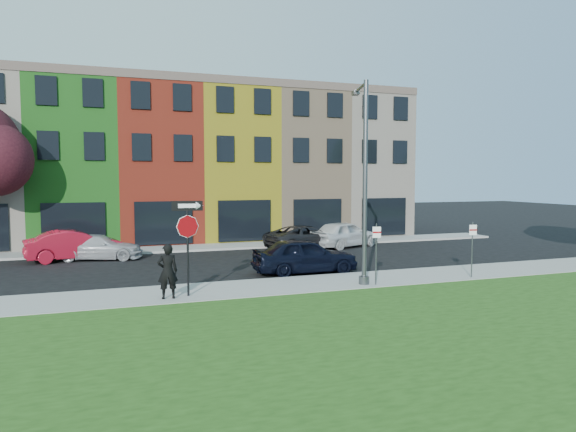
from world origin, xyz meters
name	(u,v)px	position (x,y,z in m)	size (l,w,h in m)	color
ground	(364,302)	(0.00, 0.00, 0.00)	(120.00, 120.00, 0.00)	black
sidewalk_near	(373,280)	(2.00, 3.00, 0.06)	(40.00, 3.00, 0.12)	gray
sidewalk_far	(201,248)	(-3.00, 15.00, 0.06)	(40.00, 2.40, 0.12)	gray
rowhouse_block	(192,167)	(-2.50, 21.18, 4.99)	(30.00, 10.12, 10.00)	beige
stop_sign	(188,229)	(-5.55, 2.39, 2.46)	(1.04, 0.21, 3.30)	black
man	(168,271)	(-6.26, 2.21, 1.05)	(0.69, 0.45, 1.87)	black
sedan_near	(305,256)	(0.02, 5.59, 0.79)	(4.64, 1.91, 1.57)	black
parked_car_red	(75,245)	(-9.79, 12.82, 0.78)	(4.96, 2.56, 1.56)	maroon
parked_car_silver	(98,247)	(-8.66, 12.66, 0.64)	(4.69, 2.64, 1.28)	#B5B6BA
parked_car_dark	(307,237)	(2.89, 12.75, 0.71)	(5.47, 3.40, 1.41)	black
parked_car_white	(344,234)	(5.35, 12.78, 0.80)	(5.06, 3.52, 1.60)	silver
street_lamp	(364,182)	(1.19, 2.37, 4.03)	(0.98, 2.52, 7.74)	#494C4E
parking_sign_a	(376,247)	(1.50, 1.89, 1.57)	(0.31, 0.12, 2.35)	#494C4E
parking_sign_b	(472,243)	(5.93, 1.89, 1.54)	(0.32, 0.11, 2.28)	#494C4E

